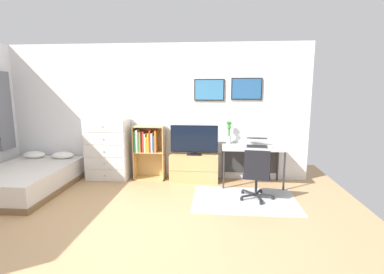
{
  "coord_description": "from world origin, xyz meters",
  "views": [
    {
      "loc": [
        1.27,
        -3.37,
        1.84
      ],
      "look_at": [
        0.84,
        1.5,
        1.0
      ],
      "focal_mm": 27.05,
      "sensor_mm": 36.0,
      "label": 1
    }
  ],
  "objects_px": {
    "television": "(194,140)",
    "bamboo_vase": "(229,132)",
    "laptop": "(257,142)",
    "computer_mouse": "(272,147)",
    "bookshelf": "(148,147)",
    "dresser": "(108,149)",
    "tv_stand": "(194,168)",
    "bed": "(27,179)",
    "office_chair": "(257,173)",
    "desk": "(252,152)"
  },
  "relations": [
    {
      "from": "television",
      "to": "bamboo_vase",
      "type": "bearing_deg",
      "value": 11.42
    },
    {
      "from": "laptop",
      "to": "computer_mouse",
      "type": "bearing_deg",
      "value": -20.86
    },
    {
      "from": "bookshelf",
      "to": "computer_mouse",
      "type": "height_order",
      "value": "bookshelf"
    },
    {
      "from": "television",
      "to": "laptop",
      "type": "xyz_separation_m",
      "value": [
        1.2,
        -0.02,
        -0.02
      ]
    },
    {
      "from": "dresser",
      "to": "bamboo_vase",
      "type": "xyz_separation_m",
      "value": [
        2.42,
        0.13,
        0.35
      ]
    },
    {
      "from": "tv_stand",
      "to": "bamboo_vase",
      "type": "relative_size",
      "value": 2.09
    },
    {
      "from": "bed",
      "to": "dresser",
      "type": "height_order",
      "value": "dresser"
    },
    {
      "from": "computer_mouse",
      "to": "bamboo_vase",
      "type": "height_order",
      "value": "bamboo_vase"
    },
    {
      "from": "bed",
      "to": "computer_mouse",
      "type": "distance_m",
      "value": 4.5
    },
    {
      "from": "tv_stand",
      "to": "office_chair",
      "type": "height_order",
      "value": "office_chair"
    },
    {
      "from": "dresser",
      "to": "desk",
      "type": "height_order",
      "value": "dresser"
    },
    {
      "from": "bookshelf",
      "to": "tv_stand",
      "type": "distance_m",
      "value": 1.02
    },
    {
      "from": "bed",
      "to": "tv_stand",
      "type": "xyz_separation_m",
      "value": [
        2.97,
        0.81,
        0.05
      ]
    },
    {
      "from": "office_chair",
      "to": "desk",
      "type": "bearing_deg",
      "value": 96.75
    },
    {
      "from": "bed",
      "to": "office_chair",
      "type": "xyz_separation_m",
      "value": [
        4.06,
        -0.11,
        0.24
      ]
    },
    {
      "from": "bookshelf",
      "to": "computer_mouse",
      "type": "distance_m",
      "value": 2.41
    },
    {
      "from": "office_chair",
      "to": "computer_mouse",
      "type": "relative_size",
      "value": 8.27
    },
    {
      "from": "desk",
      "to": "computer_mouse",
      "type": "xyz_separation_m",
      "value": [
        0.35,
        -0.14,
        0.15
      ]
    },
    {
      "from": "office_chair",
      "to": "computer_mouse",
      "type": "height_order",
      "value": "office_chair"
    },
    {
      "from": "bed",
      "to": "television",
      "type": "xyz_separation_m",
      "value": [
        2.97,
        0.78,
        0.61
      ]
    },
    {
      "from": "bed",
      "to": "computer_mouse",
      "type": "bearing_deg",
      "value": 7.32
    },
    {
      "from": "desk",
      "to": "computer_mouse",
      "type": "distance_m",
      "value": 0.4
    },
    {
      "from": "office_chair",
      "to": "dresser",
      "type": "bearing_deg",
      "value": 170.25
    },
    {
      "from": "bed",
      "to": "tv_stand",
      "type": "relative_size",
      "value": 2.15
    },
    {
      "from": "dresser",
      "to": "computer_mouse",
      "type": "height_order",
      "value": "dresser"
    },
    {
      "from": "television",
      "to": "laptop",
      "type": "distance_m",
      "value": 1.2
    },
    {
      "from": "dresser",
      "to": "bookshelf",
      "type": "relative_size",
      "value": 1.14
    },
    {
      "from": "bamboo_vase",
      "to": "desk",
      "type": "bearing_deg",
      "value": -18.9
    },
    {
      "from": "computer_mouse",
      "to": "bamboo_vase",
      "type": "xyz_separation_m",
      "value": [
        -0.79,
        0.29,
        0.21
      ]
    },
    {
      "from": "desk",
      "to": "laptop",
      "type": "height_order",
      "value": "laptop"
    },
    {
      "from": "bed",
      "to": "office_chair",
      "type": "height_order",
      "value": "office_chair"
    },
    {
      "from": "bookshelf",
      "to": "bamboo_vase",
      "type": "bearing_deg",
      "value": 2.38
    },
    {
      "from": "dresser",
      "to": "laptop",
      "type": "xyz_separation_m",
      "value": [
        2.94,
        -0.03,
        0.19
      ]
    },
    {
      "from": "television",
      "to": "bamboo_vase",
      "type": "height_order",
      "value": "bamboo_vase"
    },
    {
      "from": "desk",
      "to": "laptop",
      "type": "distance_m",
      "value": 0.22
    },
    {
      "from": "tv_stand",
      "to": "computer_mouse",
      "type": "bearing_deg",
      "value": -6.75
    },
    {
      "from": "dresser",
      "to": "computer_mouse",
      "type": "relative_size",
      "value": 11.87
    },
    {
      "from": "bookshelf",
      "to": "tv_stand",
      "type": "xyz_separation_m",
      "value": [
        0.94,
        -0.05,
        -0.4
      ]
    },
    {
      "from": "television",
      "to": "desk",
      "type": "bearing_deg",
      "value": -0.74
    },
    {
      "from": "bed",
      "to": "laptop",
      "type": "xyz_separation_m",
      "value": [
        4.17,
        0.76,
        0.59
      ]
    },
    {
      "from": "television",
      "to": "desk",
      "type": "distance_m",
      "value": 1.14
    },
    {
      "from": "desk",
      "to": "office_chair",
      "type": "height_order",
      "value": "office_chair"
    },
    {
      "from": "tv_stand",
      "to": "office_chair",
      "type": "bearing_deg",
      "value": -39.99
    },
    {
      "from": "dresser",
      "to": "bookshelf",
      "type": "distance_m",
      "value": 0.81
    },
    {
      "from": "bed",
      "to": "bamboo_vase",
      "type": "relative_size",
      "value": 4.49
    },
    {
      "from": "television",
      "to": "bamboo_vase",
      "type": "xyz_separation_m",
      "value": [
        0.67,
        0.14,
        0.14
      ]
    },
    {
      "from": "computer_mouse",
      "to": "tv_stand",
      "type": "bearing_deg",
      "value": 173.25
    },
    {
      "from": "television",
      "to": "computer_mouse",
      "type": "xyz_separation_m",
      "value": [
        1.46,
        -0.15,
        -0.07
      ]
    },
    {
      "from": "dresser",
      "to": "tv_stand",
      "type": "height_order",
      "value": "dresser"
    },
    {
      "from": "desk",
      "to": "laptop",
      "type": "bearing_deg",
      "value": -5.51
    }
  ]
}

